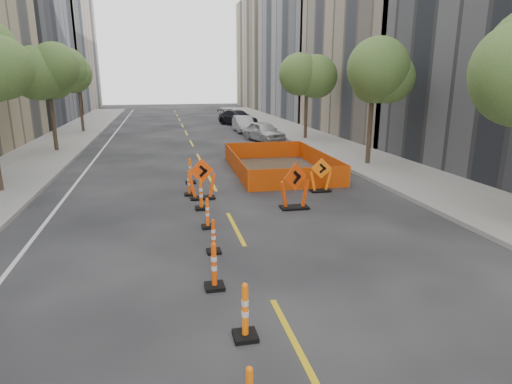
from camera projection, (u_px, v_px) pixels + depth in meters
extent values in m
plane|color=black|center=(267.00, 289.00, 9.30)|extent=(140.00, 140.00, 0.00)
cube|color=gray|center=(2.00, 181.00, 18.71)|extent=(4.00, 90.00, 0.15)
cube|color=gray|center=(378.00, 164.00, 22.48)|extent=(4.00, 90.00, 0.15)
cube|color=gray|center=(38.00, 34.00, 55.59)|extent=(12.00, 20.00, 20.00)
cube|color=gray|center=(405.00, 44.00, 33.50)|extent=(12.00, 16.00, 14.00)
cube|color=gray|center=(328.00, 27.00, 48.19)|extent=(12.00, 18.00, 20.00)
cube|color=tan|center=(283.00, 54.00, 66.06)|extent=(12.00, 14.00, 16.00)
cylinder|color=#382B1E|center=(54.00, 127.00, 25.99)|extent=(0.24, 0.24, 3.15)
sphere|color=#315B27|center=(48.00, 76.00, 25.22)|extent=(2.80, 2.80, 2.80)
cylinder|color=#382B1E|center=(82.00, 114.00, 35.42)|extent=(0.24, 0.24, 3.15)
sphere|color=#315B27|center=(78.00, 77.00, 34.65)|extent=(2.80, 2.80, 2.80)
cylinder|color=#382B1E|center=(369.00, 136.00, 21.97)|extent=(0.24, 0.24, 3.15)
sphere|color=#315B27|center=(373.00, 76.00, 21.20)|extent=(2.80, 2.80, 2.80)
cylinder|color=#382B1E|center=(306.00, 118.00, 31.40)|extent=(0.24, 0.24, 3.15)
sphere|color=#315B27|center=(307.00, 76.00, 30.63)|extent=(2.80, 2.80, 2.80)
imported|color=silver|center=(264.00, 131.00, 30.83)|extent=(2.74, 4.48, 1.43)
imported|color=#A3A3A8|center=(243.00, 124.00, 36.36)|extent=(1.48, 4.09, 1.34)
imported|color=black|center=(238.00, 118.00, 41.36)|extent=(3.82, 5.34, 1.44)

